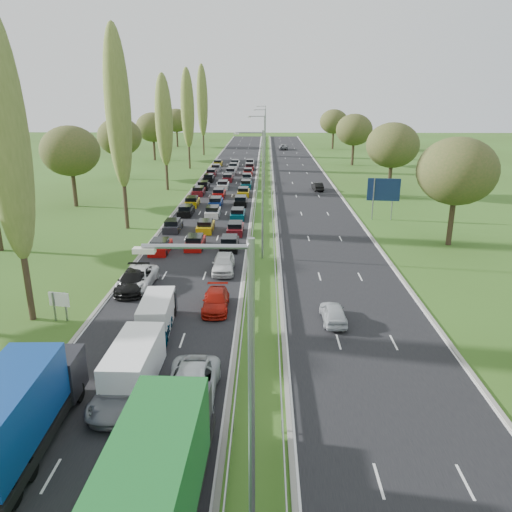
{
  "coord_description": "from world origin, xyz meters",
  "views": [
    {
      "loc": [
        4.83,
        -2.61,
        15.03
      ],
      "look_at": [
        3.97,
        39.08,
        1.5
      ],
      "focal_mm": 35.0,
      "sensor_mm": 36.0,
      "label": 1
    }
  ],
  "objects_px": {
    "white_van_rear": "(158,311)",
    "direction_sign": "(384,191)",
    "near_car_3": "(133,281)",
    "blue_lorry": "(19,410)",
    "white_van_front": "(135,361)",
    "info_sign": "(59,302)",
    "near_car_2": "(138,278)"
  },
  "relations": [
    {
      "from": "white_van_rear",
      "to": "direction_sign",
      "type": "height_order",
      "value": "direction_sign"
    },
    {
      "from": "near_car_3",
      "to": "blue_lorry",
      "type": "xyz_separation_m",
      "value": [
        0.04,
        -18.96,
        1.24
      ]
    },
    {
      "from": "white_van_front",
      "to": "info_sign",
      "type": "bearing_deg",
      "value": 134.9
    },
    {
      "from": "near_car_2",
      "to": "white_van_front",
      "type": "height_order",
      "value": "white_van_front"
    },
    {
      "from": "info_sign",
      "to": "direction_sign",
      "type": "distance_m",
      "value": 41.78
    },
    {
      "from": "white_van_front",
      "to": "blue_lorry",
      "type": "bearing_deg",
      "value": -120.67
    },
    {
      "from": "near_car_2",
      "to": "info_sign",
      "type": "distance_m",
      "value": 7.47
    },
    {
      "from": "blue_lorry",
      "to": "info_sign",
      "type": "height_order",
      "value": "blue_lorry"
    },
    {
      "from": "white_van_rear",
      "to": "direction_sign",
      "type": "xyz_separation_m",
      "value": [
        21.89,
        30.75,
        2.55
      ]
    },
    {
      "from": "near_car_3",
      "to": "white_van_front",
      "type": "xyz_separation_m",
      "value": [
        3.58,
        -13.22,
        0.39
      ]
    },
    {
      "from": "near_car_2",
      "to": "info_sign",
      "type": "xyz_separation_m",
      "value": [
        -3.79,
        -6.42,
        0.58
      ]
    },
    {
      "from": "near_car_2",
      "to": "near_car_3",
      "type": "xyz_separation_m",
      "value": [
        -0.24,
        -0.6,
        -0.0
      ]
    },
    {
      "from": "white_van_rear",
      "to": "info_sign",
      "type": "xyz_separation_m",
      "value": [
        -6.91,
        0.56,
        0.35
      ]
    },
    {
      "from": "near_car_2",
      "to": "info_sign",
      "type": "height_order",
      "value": "info_sign"
    },
    {
      "from": "near_car_2",
      "to": "blue_lorry",
      "type": "relative_size",
      "value": 0.59
    },
    {
      "from": "near_car_3",
      "to": "info_sign",
      "type": "bearing_deg",
      "value": -123.1
    },
    {
      "from": "near_car_3",
      "to": "white_van_rear",
      "type": "xyz_separation_m",
      "value": [
        3.36,
        -6.38,
        0.24
      ]
    },
    {
      "from": "white_van_front",
      "to": "info_sign",
      "type": "xyz_separation_m",
      "value": [
        -7.13,
        7.4,
        0.2
      ]
    },
    {
      "from": "near_car_2",
      "to": "blue_lorry",
      "type": "height_order",
      "value": "blue_lorry"
    },
    {
      "from": "near_car_2",
      "to": "info_sign",
      "type": "relative_size",
      "value": 2.63
    },
    {
      "from": "white_van_front",
      "to": "info_sign",
      "type": "distance_m",
      "value": 10.27
    },
    {
      "from": "near_car_3",
      "to": "white_van_front",
      "type": "height_order",
      "value": "white_van_front"
    },
    {
      "from": "white_van_front",
      "to": "info_sign",
      "type": "height_order",
      "value": "white_van_front"
    },
    {
      "from": "blue_lorry",
      "to": "direction_sign",
      "type": "distance_m",
      "value": 50.16
    },
    {
      "from": "direction_sign",
      "to": "near_car_3",
      "type": "bearing_deg",
      "value": -136.02
    },
    {
      "from": "white_van_rear",
      "to": "direction_sign",
      "type": "relative_size",
      "value": 0.95
    },
    {
      "from": "info_sign",
      "to": "direction_sign",
      "type": "height_order",
      "value": "direction_sign"
    },
    {
      "from": "info_sign",
      "to": "blue_lorry",
      "type": "bearing_deg",
      "value": -74.75
    },
    {
      "from": "blue_lorry",
      "to": "white_van_front",
      "type": "bearing_deg",
      "value": 56.61
    },
    {
      "from": "blue_lorry",
      "to": "direction_sign",
      "type": "relative_size",
      "value": 1.78
    },
    {
      "from": "blue_lorry",
      "to": "white_van_front",
      "type": "relative_size",
      "value": 1.63
    },
    {
      "from": "near_car_3",
      "to": "info_sign",
      "type": "xyz_separation_m",
      "value": [
        -3.55,
        -5.82,
        0.59
      ]
    }
  ]
}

